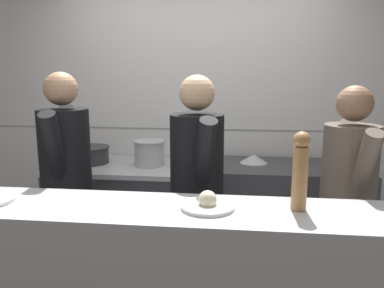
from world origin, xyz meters
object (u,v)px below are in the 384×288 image
sauce_pot (149,152)px  mixing_bowl_steel (254,159)px  chef_sous (197,191)px  chef_head_cook (67,181)px  plated_dish_appetiser (208,204)px  pepper_mill (300,170)px  chef_line (347,202)px  oven_range (124,212)px  stock_pot (91,154)px

sauce_pot → mixing_bowl_steel: 0.90m
mixing_bowl_steel → chef_sous: bearing=-114.4°
chef_head_cook → plated_dish_appetiser: bearing=-42.8°
mixing_bowl_steel → pepper_mill: bearing=-84.6°
chef_sous → chef_line: bearing=-17.4°
chef_sous → sauce_pot: bearing=104.2°
oven_range → pepper_mill: size_ratio=3.21×
stock_pot → plated_dish_appetiser: size_ratio=1.30×
oven_range → chef_sous: chef_sous is taller
sauce_pot → chef_sous: size_ratio=0.16×
oven_range → chef_line: size_ratio=0.75×
stock_pot → pepper_mill: 2.10m
chef_head_cook → chef_sous: size_ratio=1.01×
chef_line → plated_dish_appetiser: bearing=-148.6°
oven_range → stock_pot: size_ratio=3.58×
plated_dish_appetiser → chef_head_cook: chef_head_cook is taller
stock_pot → plated_dish_appetiser: 1.81m
stock_pot → sauce_pot: bearing=-2.1°
mixing_bowl_steel → chef_sous: 0.97m
sauce_pot → pepper_mill: pepper_mill is taller
chef_line → chef_sous: bearing=176.0°
chef_head_cook → chef_sous: 0.91m
stock_pot → chef_head_cook: size_ratio=0.20×
chef_head_cook → chef_sous: bearing=-15.1°
sauce_pot → chef_sous: chef_sous is taller
mixing_bowl_steel → plated_dish_appetiser: (-0.29, -1.47, 0.11)m
pepper_mill → chef_head_cook: chef_head_cook is taller
pepper_mill → chef_line: size_ratio=0.23×
oven_range → sauce_pot: bearing=-1.7°
plated_dish_appetiser → chef_head_cook: (-1.02, 0.67, -0.12)m
oven_range → chef_head_cook: (-0.17, -0.72, 0.49)m
mixing_bowl_steel → chef_head_cook: chef_head_cook is taller
chef_head_cook → sauce_pot: bearing=50.0°
plated_dish_appetiser → chef_head_cook: size_ratio=0.15×
pepper_mill → stock_pot: bearing=138.7°
pepper_mill → chef_head_cook: size_ratio=0.22×
pepper_mill → chef_head_cook: bearing=156.1°
stock_pot → plated_dish_appetiser: bearing=-51.0°
oven_range → mixing_bowl_steel: (1.14, 0.08, 0.50)m
sauce_pot → stock_pot: bearing=177.9°
mixing_bowl_steel → chef_head_cook: bearing=-148.7°
chef_line → stock_pot: bearing=153.1°
mixing_bowl_steel → chef_line: 1.03m
chef_sous → chef_line: (0.93, -0.00, -0.03)m
pepper_mill → chef_sous: (-0.54, 0.55, -0.30)m
chef_head_cook → pepper_mill: bearing=-33.4°
oven_range → chef_sous: bearing=-47.6°
oven_range → chef_head_cook: chef_head_cook is taller
stock_pot → sauce_pot: sauce_pot is taller
sauce_pot → plated_dish_appetiser: 1.51m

